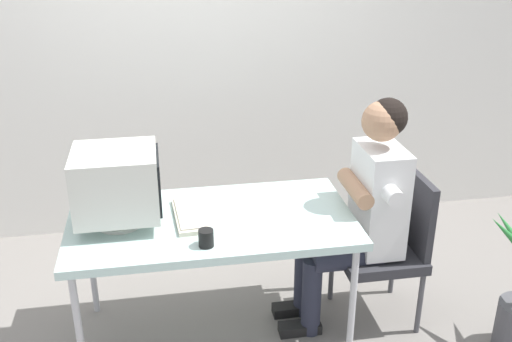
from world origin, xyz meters
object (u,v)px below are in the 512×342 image
Objects in this scene: crt_monitor at (117,183)px; desk_mug at (206,238)px; desk at (212,226)px; person_seated at (362,206)px; keyboard at (190,215)px; office_chair at (390,241)px.

crt_monitor is 0.54m from desk_mug.
crt_monitor is at bearing 177.34° from desk.
desk_mug is (-0.05, -0.27, 0.09)m from desk.
person_seated is at bearing 0.80° from desk.
desk is 0.29m from desk_mug.
person_seated reaches higher than crt_monitor.
desk is 3.63× the size of keyboard.
crt_monitor is (-0.46, 0.02, 0.27)m from desk.
office_chair is at bearing 0.00° from person_seated.
crt_monitor reaches higher than office_chair.
desk_mug is at bearing -162.03° from person_seated.
office_chair is (1.47, -0.01, -0.47)m from crt_monitor.
person_seated is (0.94, -0.02, -0.02)m from keyboard.
keyboard is 0.46× the size of office_chair.
desk is at bearing -179.34° from office_chair.
keyboard is 4.74× the size of desk_mug.
crt_monitor is at bearing 179.61° from office_chair.
desk is 3.51× the size of crt_monitor.
desk is 1.03m from office_chair.
office_chair is 1.13m from desk_mug.
keyboard is 1.15m from office_chair.
desk_mug is at bearing -35.86° from crt_monitor.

